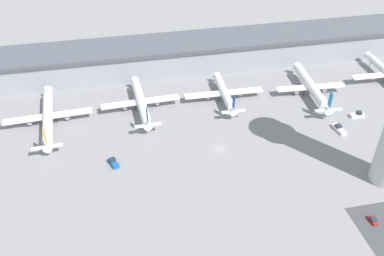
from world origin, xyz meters
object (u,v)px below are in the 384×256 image
object	(u,v)px
service_truck_catering	(113,163)
service_truck_baggage	(358,115)
airplane_gate_charlie	(141,102)
airplane_gate_echo	(311,87)
service_truck_fuel	(339,129)
airplane_gate_delta	(224,93)
airplane_gate_bravo	(48,116)
car_yellow_taxi	(373,220)

from	to	relation	value
service_truck_catering	service_truck_baggage	xyz separation A→B (m)	(108.10, 10.31, 0.02)
airplane_gate_charlie	airplane_gate_echo	size ratio (longest dim) A/B	0.94
service_truck_catering	service_truck_fuel	size ratio (longest dim) A/B	0.79
airplane_gate_charlie	service_truck_catering	world-z (taller)	airplane_gate_charlie
airplane_gate_delta	service_truck_baggage	distance (m)	60.13
service_truck_fuel	service_truck_baggage	size ratio (longest dim) A/B	1.25
airplane_gate_charlie	service_truck_fuel	distance (m)	86.98
service_truck_catering	airplane_gate_echo	bearing A→B (deg)	18.35
airplane_gate_echo	airplane_gate_charlie	bearing A→B (deg)	177.32
airplane_gate_bravo	airplane_gate_echo	world-z (taller)	airplane_gate_echo
service_truck_catering	service_truck_fuel	bearing A→B (deg)	1.52
airplane_gate_bravo	service_truck_catering	bearing A→B (deg)	-51.41
airplane_gate_delta	airplane_gate_echo	xyz separation A→B (m)	(41.48, -4.02, 0.52)
airplane_gate_echo	service_truck_fuel	distance (m)	29.23
airplane_gate_delta	car_yellow_taxi	bearing A→B (deg)	-70.56
airplane_gate_echo	car_yellow_taxi	bearing A→B (deg)	-99.27
service_truck_fuel	service_truck_baggage	distance (m)	15.11
airplane_gate_echo	service_truck_catering	xyz separation A→B (m)	(-95.08, -31.53, -3.54)
airplane_gate_charlie	car_yellow_taxi	bearing A→B (deg)	-50.23
airplane_gate_charlie	service_truck_catering	xyz separation A→B (m)	(-14.66, -35.29, -3.41)
service_truck_baggage	service_truck_fuel	bearing A→B (deg)	-148.95
car_yellow_taxi	service_truck_fuel	bearing A→B (deg)	75.31
airplane_gate_delta	car_yellow_taxi	size ratio (longest dim) A/B	9.08
airplane_gate_bravo	airplane_gate_echo	bearing A→B (deg)	-0.36
airplane_gate_delta	service_truck_fuel	xyz separation A→B (m)	(41.56, -33.02, -3.09)
service_truck_catering	service_truck_baggage	bearing A→B (deg)	5.45
service_truck_baggage	airplane_gate_bravo	bearing A→B (deg)	170.68
airplane_gate_echo	service_truck_baggage	size ratio (longest dim) A/B	6.73
airplane_gate_charlie	service_truck_catering	bearing A→B (deg)	-112.56
airplane_gate_charlie	airplane_gate_echo	distance (m)	80.51
airplane_gate_bravo	service_truck_fuel	distance (m)	124.58
service_truck_fuel	airplane_gate_delta	bearing A→B (deg)	141.53
airplane_gate_charlie	car_yellow_taxi	world-z (taller)	airplane_gate_charlie
airplane_gate_echo	service_truck_fuel	bearing A→B (deg)	-89.85
airplane_gate_bravo	airplane_gate_delta	size ratio (longest dim) A/B	1.23
airplane_gate_delta	car_yellow_taxi	distance (m)	86.66
service_truck_catering	car_yellow_taxi	world-z (taller)	service_truck_catering
airplane_gate_charlie	service_truck_fuel	bearing A→B (deg)	-22.15
airplane_gate_bravo	service_truck_baggage	world-z (taller)	airplane_gate_bravo
service_truck_catering	car_yellow_taxi	xyz separation A→B (m)	(82.41, -46.11, -0.35)
airplane_gate_charlie	car_yellow_taxi	distance (m)	105.97
service_truck_catering	service_truck_fuel	world-z (taller)	service_truck_catering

